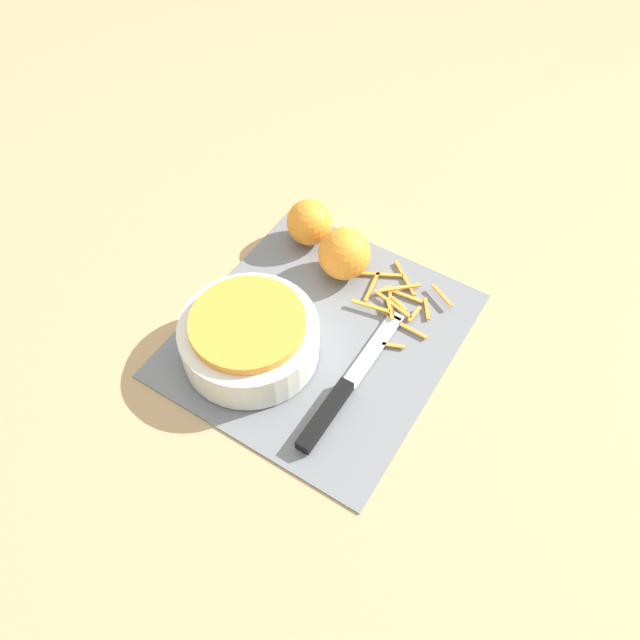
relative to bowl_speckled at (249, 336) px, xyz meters
The scene contains 7 objects.
ground_plane 0.11m from the bowl_speckled, 39.83° to the right, with size 4.00×4.00×0.00m, color tan.
cutting_board 0.11m from the bowl_speckled, 39.83° to the right, with size 0.39×0.36×0.01m.
bowl_speckled is the anchor object (origin of this frame).
knife 0.15m from the bowl_speckled, 93.09° to the right, with size 0.26×0.02×0.02m.
orange_left 0.20m from the bowl_speckled, ahead, with size 0.08×0.08×0.08m.
orange_right 0.23m from the bowl_speckled, 12.19° to the left, with size 0.07×0.07×0.07m.
peel_pile 0.23m from the bowl_speckled, 34.73° to the right, with size 0.15×0.15×0.01m.
Camera 1 is at (-0.44, -0.28, 0.73)m, focal length 35.00 mm.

